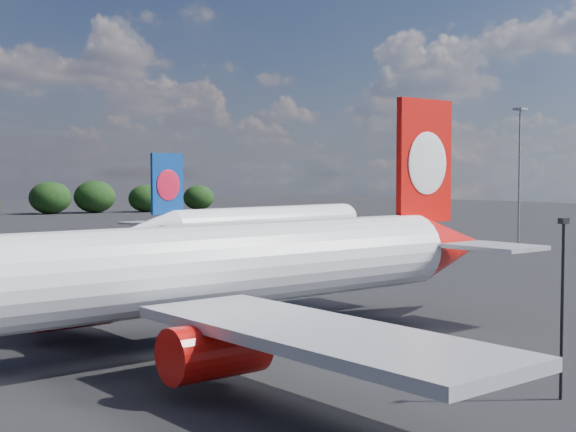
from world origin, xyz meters
TOP-DOWN VIEW (x-y plane):
  - qantas_airliner at (7.34, 7.81)m, footprint 51.71×49.12m
  - china_southern_airliner at (45.42, 57.67)m, footprint 42.09×40.12m
  - apron_lamp_post at (14.67, -11.99)m, footprint 0.55×0.30m
  - floodlight_mast_near at (82.50, 41.35)m, footprint 1.60×1.60m

SIDE VIEW (x-z plane):
  - china_southern_airliner at x=45.42m, z-range -2.68..11.05m
  - apron_lamp_post at x=14.67m, z-range 0.63..9.58m
  - qantas_airliner at x=7.34m, z-range -3.30..13.59m
  - floodlight_mast_near at x=82.50m, z-range 3.22..24.34m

